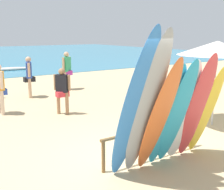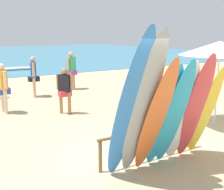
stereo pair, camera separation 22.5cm
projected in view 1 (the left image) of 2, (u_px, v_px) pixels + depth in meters
The scene contains 16 objects.
surfboard_rack at pixel (151, 135), 6.16m from camera, with size 2.46×0.07×0.67m.
surfboard_blue_0 at pixel (134, 108), 4.93m from camera, with size 0.53×0.06×2.88m, color #337AD1.
surfboard_grey_1 at pixel (147, 107), 5.08m from camera, with size 0.53×0.06×2.83m, color #999EA3.
surfboard_orange_2 at pixel (159, 117), 5.30m from camera, with size 0.54×0.06×2.36m, color orange.
surfboard_teal_3 at pixel (167, 117), 5.56m from camera, with size 0.52×0.06×2.17m, color #289EC6.
surfboard_teal_4 at pixel (177, 113), 5.64m from camera, with size 0.52×0.08×2.28m, color #289EC6.
surfboard_white_5 at pixel (184, 111), 5.86m from camera, with size 0.58×0.08×2.20m, color white.
surfboard_red_6 at pixel (197, 108), 5.94m from camera, with size 0.53×0.07×2.34m, color #D13D42.
surfboard_yellow_7 at pixel (207, 111), 6.22m from camera, with size 0.51×0.07×2.05m, color yellow.
beachgoer_strolling at pixel (29, 74), 11.94m from camera, with size 0.43×0.60×1.65m.
beachgoer_by_water at pixel (67, 68), 13.58m from camera, with size 0.56×0.43×1.73m.
beachgoer_photographing at pixel (62, 88), 9.46m from camera, with size 0.41×0.44×1.49m.
beach_chair_red at pixel (166, 95), 10.49m from camera, with size 0.51×0.65×0.84m.
beach_chair_blue at pixel (159, 102), 9.46m from camera, with size 0.59×0.75×0.82m.
beach_umbrella at pixel (217, 48), 8.09m from camera, with size 2.17×2.17×2.36m.
distant_boat at pixel (8, 69), 20.47m from camera, with size 3.07×0.69×0.24m.
Camera 1 is at (-3.94, -4.41, 2.59)m, focal length 47.78 mm.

